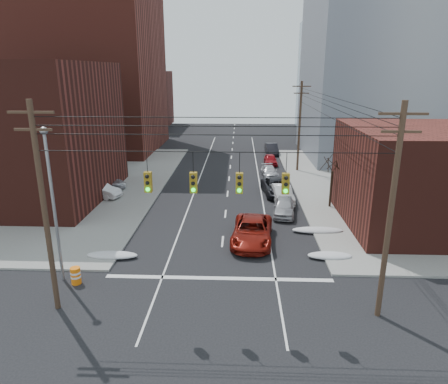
# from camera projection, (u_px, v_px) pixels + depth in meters

# --- Properties ---
(ground) EXTENTS (160.00, 160.00, 0.00)m
(ground) POSITION_uv_depth(u_px,v_px,m) (211.00, 349.00, 18.32)
(ground) COLOR black
(ground) RESTS_ON ground
(building_brick_tall) EXTENTS (24.00, 20.00, 30.00)m
(building_brick_tall) POSITION_uv_depth(u_px,v_px,m) (75.00, 51.00, 60.67)
(building_brick_tall) COLOR maroon
(building_brick_tall) RESTS_ON ground
(building_brick_far) EXTENTS (22.00, 18.00, 12.00)m
(building_brick_far) POSITION_uv_depth(u_px,v_px,m) (117.00, 99.00, 88.23)
(building_brick_far) COLOR #491C16
(building_brick_far) RESTS_ON ground
(building_office) EXTENTS (22.00, 20.00, 25.00)m
(building_office) POSITION_uv_depth(u_px,v_px,m) (389.00, 68.00, 55.85)
(building_office) COLOR gray
(building_office) RESTS_ON ground
(building_glass) EXTENTS (20.00, 18.00, 22.00)m
(building_glass) POSITION_uv_depth(u_px,v_px,m) (353.00, 76.00, 81.05)
(building_glass) COLOR gray
(building_glass) RESTS_ON ground
(utility_pole_left) EXTENTS (2.20, 0.28, 11.00)m
(utility_pole_left) POSITION_uv_depth(u_px,v_px,m) (44.00, 206.00, 19.81)
(utility_pole_left) COLOR #473323
(utility_pole_left) RESTS_ON ground
(utility_pole_right) EXTENTS (2.20, 0.28, 11.00)m
(utility_pole_right) POSITION_uv_depth(u_px,v_px,m) (391.00, 211.00, 19.17)
(utility_pole_right) COLOR #473323
(utility_pole_right) RESTS_ON ground
(utility_pole_far) EXTENTS (2.20, 0.28, 11.00)m
(utility_pole_far) POSITION_uv_depth(u_px,v_px,m) (300.00, 125.00, 48.78)
(utility_pole_far) COLOR #473323
(utility_pole_far) RESTS_ON ground
(traffic_signals) EXTENTS (17.00, 0.42, 2.02)m
(traffic_signals) POSITION_uv_depth(u_px,v_px,m) (216.00, 182.00, 19.05)
(traffic_signals) COLOR black
(traffic_signals) RESTS_ON ground
(street_light) EXTENTS (0.44, 0.44, 9.32)m
(street_light) POSITION_uv_depth(u_px,v_px,m) (52.00, 193.00, 22.79)
(street_light) COLOR gray
(street_light) RESTS_ON ground
(bare_tree) EXTENTS (2.09, 2.20, 4.93)m
(bare_tree) POSITION_uv_depth(u_px,v_px,m) (331.00, 184.00, 36.38)
(bare_tree) COLOR black
(bare_tree) RESTS_ON ground
(snow_nw) EXTENTS (3.50, 1.08, 0.42)m
(snow_nw) POSITION_uv_depth(u_px,v_px,m) (112.00, 255.00, 27.14)
(snow_nw) COLOR silver
(snow_nw) RESTS_ON ground
(snow_ne) EXTENTS (3.00, 1.08, 0.42)m
(snow_ne) POSITION_uv_depth(u_px,v_px,m) (330.00, 256.00, 27.05)
(snow_ne) COLOR silver
(snow_ne) RESTS_ON ground
(snow_east_far) EXTENTS (4.00, 1.08, 0.42)m
(snow_east_far) POSITION_uv_depth(u_px,v_px,m) (318.00, 230.00, 31.35)
(snow_east_far) COLOR silver
(snow_east_far) RESTS_ON ground
(red_pickup) EXTENTS (3.38, 6.42, 1.72)m
(red_pickup) POSITION_uv_depth(u_px,v_px,m) (252.00, 231.00, 29.46)
(red_pickup) COLOR maroon
(red_pickup) RESTS_ON ground
(parked_car_a) EXTENTS (2.37, 4.65, 1.52)m
(parked_car_a) POSITION_uv_depth(u_px,v_px,m) (284.00, 207.00, 35.03)
(parked_car_a) COLOR #B1B0B6
(parked_car_a) RESTS_ON ground
(parked_car_b) EXTENTS (2.04, 4.87, 1.56)m
(parked_car_b) POSITION_uv_depth(u_px,v_px,m) (282.00, 194.00, 38.63)
(parked_car_b) COLOR silver
(parked_car_b) RESTS_ON ground
(parked_car_c) EXTENTS (3.21, 5.88, 1.56)m
(parked_car_c) POSITION_uv_depth(u_px,v_px,m) (277.00, 187.00, 40.77)
(parked_car_c) COLOR black
(parked_car_c) RESTS_ON ground
(parked_car_d) EXTENTS (2.11, 4.34, 1.22)m
(parked_car_d) POSITION_uv_depth(u_px,v_px,m) (269.00, 171.00, 47.79)
(parked_car_d) COLOR silver
(parked_car_d) RESTS_ON ground
(parked_car_e) EXTENTS (1.70, 4.08, 1.38)m
(parked_car_e) POSITION_uv_depth(u_px,v_px,m) (270.00, 160.00, 53.69)
(parked_car_e) COLOR maroon
(parked_car_e) RESTS_ON ground
(parked_car_f) EXTENTS (1.92, 4.88, 1.58)m
(parked_car_f) POSITION_uv_depth(u_px,v_px,m) (272.00, 149.00, 60.43)
(parked_car_f) COLOR black
(parked_car_f) RESTS_ON ground
(lot_car_a) EXTENTS (4.66, 2.84, 1.45)m
(lot_car_a) POSITION_uv_depth(u_px,v_px,m) (100.00, 190.00, 39.50)
(lot_car_a) COLOR silver
(lot_car_a) RESTS_ON sidewalk_nw
(lot_car_b) EXTENTS (4.76, 3.00, 1.22)m
(lot_car_b) POSITION_uv_depth(u_px,v_px,m) (105.00, 184.00, 42.08)
(lot_car_b) COLOR silver
(lot_car_b) RESTS_ON sidewalk_nw
(lot_car_c) EXTENTS (5.36, 3.23, 1.45)m
(lot_car_c) POSITION_uv_depth(u_px,v_px,m) (63.00, 182.00, 42.15)
(lot_car_c) COLOR black
(lot_car_c) RESTS_ON sidewalk_nw
(lot_car_d) EXTENTS (4.24, 1.88, 1.42)m
(lot_car_d) POSITION_uv_depth(u_px,v_px,m) (66.00, 168.00, 48.35)
(lot_car_d) COLOR #B8B7BC
(lot_car_d) RESTS_ON sidewalk_nw
(construction_barrel) EXTENTS (0.63, 0.63, 1.05)m
(construction_barrel) POSITION_uv_depth(u_px,v_px,m) (76.00, 275.00, 23.79)
(construction_barrel) COLOR orange
(construction_barrel) RESTS_ON ground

